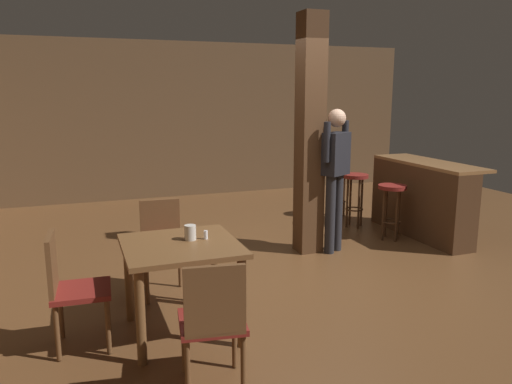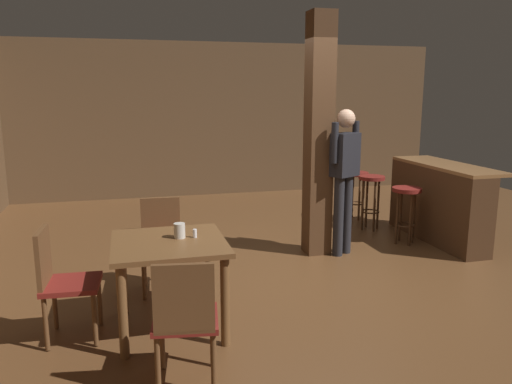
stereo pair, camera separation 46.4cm
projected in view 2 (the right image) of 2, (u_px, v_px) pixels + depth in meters
ground_plane at (319, 273)px, 5.36m from camera, size 10.80×10.80×0.00m
wall_back at (232, 120)px, 9.35m from camera, size 8.00×0.10×2.80m
pillar at (319, 137)px, 5.79m from camera, size 0.28×0.28×2.80m
dining_table at (169, 257)px, 3.98m from camera, size 0.89×0.89×0.75m
chair_north at (161, 240)px, 4.83m from camera, size 0.44×0.44×0.89m
chair_south at (185, 316)px, 3.18m from camera, size 0.48×0.48×0.89m
chair_west at (61, 278)px, 3.84m from camera, size 0.44×0.44×0.89m
napkin_cup at (179, 231)px, 4.03m from camera, size 0.09×0.09×0.12m
salt_shaker at (195, 233)px, 4.04m from camera, size 0.03×0.03×0.07m
standing_person at (344, 172)px, 5.80m from camera, size 0.45×0.34×1.72m
bar_counter at (438, 202)px, 6.46m from camera, size 0.56×1.73×1.00m
bar_stool_near at (406, 201)px, 6.31m from camera, size 0.36×0.36×0.73m
bar_stool_mid at (371, 189)px, 6.95m from camera, size 0.36×0.36×0.77m
bar_stool_far at (356, 184)px, 7.55m from camera, size 0.35×0.35×0.73m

